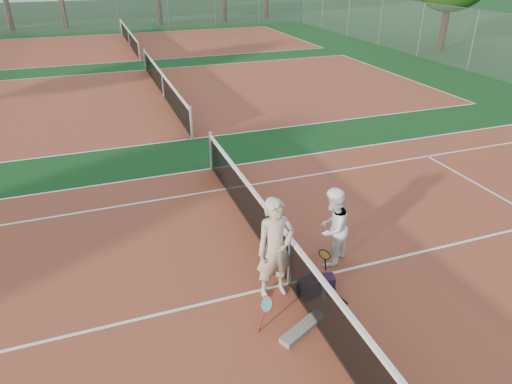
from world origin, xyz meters
TOP-DOWN VIEW (x-y plane):
  - ground at (0.00, 0.00)m, footprint 130.00×130.00m
  - court_main at (0.00, 0.00)m, footprint 23.77×10.97m
  - court_far_a at (0.00, 13.50)m, footprint 23.77×10.97m
  - court_far_b at (0.00, 27.00)m, footprint 23.77×10.97m
  - net_main at (0.00, 0.00)m, footprint 0.10×10.98m
  - net_far_a at (0.00, 13.50)m, footprint 0.10×10.98m
  - net_far_b at (0.00, 27.00)m, footprint 0.10×10.98m
  - fence_back at (0.00, 34.00)m, footprint 32.00×0.06m
  - player_a at (-0.35, -0.14)m, footprint 0.73×0.51m
  - player_b at (1.04, 0.35)m, footprint 0.96×0.93m
  - racket_red at (-0.77, -0.82)m, footprint 0.44×0.42m
  - racket_black_held at (0.74, 0.05)m, footprint 0.34×0.35m
  - racket_spare at (0.59, -0.44)m, footprint 0.45×0.65m
  - sports_bag_navy at (0.25, -0.39)m, footprint 0.49×0.41m
  - sports_bag_purple at (0.56, -0.35)m, footprint 0.38×0.30m
  - net_cover_canvas at (-0.27, -1.18)m, footprint 0.93×0.60m
  - water_bottle at (0.40, -0.61)m, footprint 0.09×0.09m

SIDE VIEW (x-z plane):
  - ground at x=0.00m, z-range 0.00..0.00m
  - court_main at x=0.00m, z-range 0.00..0.01m
  - court_far_a at x=0.00m, z-range 0.00..0.01m
  - court_far_b at x=0.00m, z-range 0.00..0.01m
  - net_cover_canvas at x=-0.27m, z-range 0.00..0.10m
  - racket_spare at x=0.59m, z-range 0.00..0.12m
  - sports_bag_purple at x=0.56m, z-range 0.00..0.27m
  - water_bottle at x=0.40m, z-range 0.00..0.30m
  - sports_bag_navy at x=0.25m, z-range 0.00..0.33m
  - racket_red at x=-0.77m, z-range 0.00..0.52m
  - racket_black_held at x=0.74m, z-range 0.00..0.58m
  - net_main at x=0.00m, z-range 0.00..1.02m
  - net_far_a at x=0.00m, z-range 0.00..1.02m
  - net_far_b at x=0.00m, z-range 0.00..1.02m
  - player_b at x=1.04m, z-range 0.00..1.56m
  - player_a at x=-0.35m, z-range 0.00..1.92m
  - fence_back at x=0.00m, z-range 0.00..3.00m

